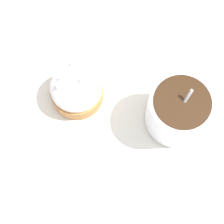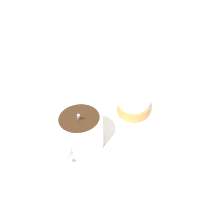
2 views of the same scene
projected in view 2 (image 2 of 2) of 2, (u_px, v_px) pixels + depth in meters
ground_plane at (107, 124)px, 0.49m from camera, size 3.00×3.00×0.00m
paper_napkin at (107, 124)px, 0.49m from camera, size 0.29×0.31×0.00m
coffee_cup at (81, 130)px, 0.42m from camera, size 0.11×0.09×0.09m
frosted_pastry at (134, 103)px, 0.50m from camera, size 0.08×0.08×0.06m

